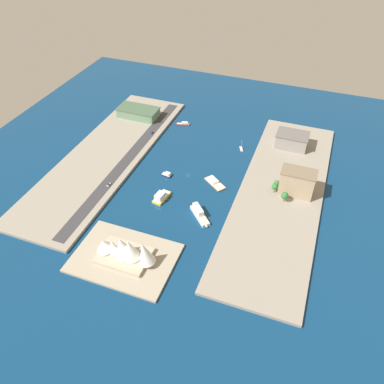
{
  "coord_description": "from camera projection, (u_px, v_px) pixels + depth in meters",
  "views": [
    {
      "loc": [
        -99.79,
        259.02,
        218.39
      ],
      "look_at": [
        -13.26,
        25.23,
        2.82
      ],
      "focal_mm": 35.7,
      "sensor_mm": 36.0,
      "label": 1
    }
  ],
  "objects": [
    {
      "name": "ground_plane",
      "position": [
        188.0,
        174.0,
        352.79
      ],
      "size": [
        440.0,
        440.0,
        0.0
      ],
      "primitive_type": "plane",
      "color": "navy"
    },
    {
      "name": "quay_west",
      "position": [
        280.0,
        194.0,
        329.51
      ],
      "size": [
        70.0,
        240.0,
        2.63
      ],
      "primitive_type": "cube",
      "color": "gray",
      "rests_on": "ground_plane"
    },
    {
      "name": "quay_east",
      "position": [
        107.0,
        155.0,
        374.35
      ],
      "size": [
        70.0,
        240.0,
        2.63
      ],
      "primitive_type": "cube",
      "color": "gray",
      "rests_on": "ground_plane"
    },
    {
      "name": "peninsula_point",
      "position": [
        124.0,
        258.0,
        276.94
      ],
      "size": [
        73.56,
        52.69,
        2.0
      ],
      "primitive_type": "cube",
      "color": "#A89E89",
      "rests_on": "ground_plane"
    },
    {
      "name": "road_strip",
      "position": [
        128.0,
        158.0,
        367.22
      ],
      "size": [
        10.82,
        228.0,
        0.15
      ],
      "primitive_type": "cube",
      "color": "#38383D",
      "rests_on": "quay_east"
    },
    {
      "name": "sailboat_small_white",
      "position": [
        241.0,
        149.0,
        382.85
      ],
      "size": [
        5.71,
        8.75,
        10.81
      ],
      "color": "white",
      "rests_on": "ground_plane"
    },
    {
      "name": "ferry_yellow_fast",
      "position": [
        161.0,
        197.0,
        324.99
      ],
      "size": [
        10.66,
        20.43,
        7.25
      ],
      "color": "yellow",
      "rests_on": "ground_plane"
    },
    {
      "name": "patrol_launch_navy",
      "position": [
        167.0,
        175.0,
        350.18
      ],
      "size": [
        10.46,
        5.98,
        3.76
      ],
      "color": "#1E284C",
      "rests_on": "ground_plane"
    },
    {
      "name": "barge_flat_brown",
      "position": [
        214.0,
        182.0,
        342.44
      ],
      "size": [
        23.33,
        20.69,
        3.03
      ],
      "color": "brown",
      "rests_on": "ground_plane"
    },
    {
      "name": "ferry_white_commuter",
      "position": [
        199.0,
        213.0,
        309.45
      ],
      "size": [
        22.23,
        22.76,
        7.62
      ],
      "color": "silver",
      "rests_on": "ground_plane"
    },
    {
      "name": "tugboat_red",
      "position": [
        183.0,
        124.0,
        418.42
      ],
      "size": [
        15.26,
        7.32,
        3.65
      ],
      "color": "red",
      "rests_on": "ground_plane"
    },
    {
      "name": "apartment_midrise_tan",
      "position": [
        297.0,
        182.0,
        321.76
      ],
      "size": [
        29.2,
        16.93,
        22.91
      ],
      "color": "tan",
      "rests_on": "quay_west"
    },
    {
      "name": "carpark_squat_concrete",
      "position": [
        292.0,
        140.0,
        378.74
      ],
      "size": [
        31.27,
        21.74,
        14.21
      ],
      "color": "gray",
      "rests_on": "quay_west"
    },
    {
      "name": "terminal_long_green",
      "position": [
        138.0,
        112.0,
        425.07
      ],
      "size": [
        45.15,
        23.19,
        10.04
      ],
      "color": "slate",
      "rests_on": "quay_east"
    },
    {
      "name": "hatchback_blue",
      "position": [
        152.0,
        133.0,
        400.64
      ],
      "size": [
        1.88,
        4.57,
        1.58
      ],
      "color": "black",
      "rests_on": "road_strip"
    },
    {
      "name": "van_white",
      "position": [
        109.0,
        185.0,
        335.93
      ],
      "size": [
        2.0,
        4.67,
        1.58
      ],
      "color": "black",
      "rests_on": "road_strip"
    },
    {
      "name": "traffic_light_waterfront",
      "position": [
        153.0,
        134.0,
        392.88
      ],
      "size": [
        0.36,
        0.36,
        6.5
      ],
      "color": "black",
      "rests_on": "quay_east"
    },
    {
      "name": "opera_landmark",
      "position": [
        125.0,
        250.0,
        270.18
      ],
      "size": [
        47.85,
        26.5,
        21.89
      ],
      "color": "#BCAD93",
      "rests_on": "peninsula_point"
    },
    {
      "name": "park_tree_cluster",
      "position": [
        280.0,
        190.0,
        322.9
      ],
      "size": [
        15.81,
        21.23,
        9.58
      ],
      "color": "brown",
      "rests_on": "quay_west"
    }
  ]
}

